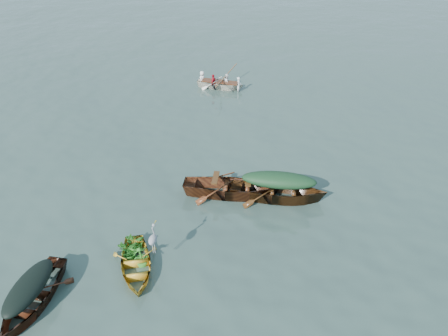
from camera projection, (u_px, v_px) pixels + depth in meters
The scene contains 13 objects.
ground at pixel (211, 230), 13.78m from camera, with size 140.00×140.00×0.00m, color #364C44.
yellow_dinghy at pixel (136, 270), 12.28m from camera, with size 1.28×2.96×0.78m, color gold.
dark_covered_boat at pixel (34, 304), 11.27m from camera, with size 1.35×3.63×0.90m, color #461B10.
green_tarp_boat at pixel (278, 199), 15.19m from camera, with size 1.44×4.63×1.10m, color #482A10.
open_wooden_boat at pixel (232, 195), 15.39m from camera, with size 1.47×4.74×1.13m, color brown.
rowed_boat at pixel (220, 88), 24.03m from camera, with size 1.10×3.66×0.84m, color white.
dark_tarp_cover at pixel (28, 286), 10.93m from camera, with size 0.74×2.00×0.40m, color black.
green_tarp_cover at pixel (279, 180), 14.77m from camera, with size 0.79×2.55×0.52m, color black.
thwart_benches at pixel (232, 182), 15.08m from camera, with size 0.88×2.37×0.04m, color #43260F, non-canonical shape.
heron at pixel (153, 244), 11.98m from camera, with size 0.28×0.40×0.92m, color #999CA1, non-canonical shape.
dinghy_weeds at pixel (134, 239), 12.38m from camera, with size 0.70×0.90×0.60m, color #2E631A.
rowers at pixel (220, 75), 23.61m from camera, with size 0.99×2.56×0.76m, color white.
oars at pixel (220, 81), 23.79m from camera, with size 2.60×0.60×0.06m, color brown, non-canonical shape.
Camera 1 is at (2.56, -10.37, 8.93)m, focal length 35.00 mm.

